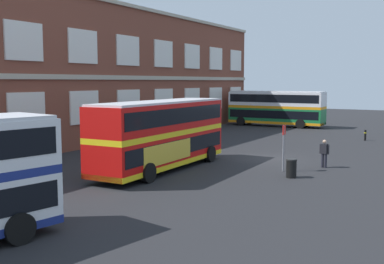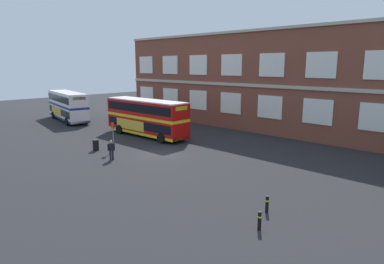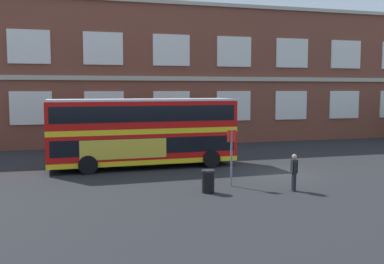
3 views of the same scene
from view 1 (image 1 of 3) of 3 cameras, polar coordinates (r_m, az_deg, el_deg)
The scene contains 8 objects.
ground_plane at distance 32.61m, azimuth 6.21°, elevation -2.97°, with size 120.00×120.00×0.00m, color #232326.
brick_terminal_building at distance 43.24m, azimuth -12.07°, elevation 6.83°, with size 49.24×8.19×11.79m.
double_decker_middle at distance 27.24m, azimuth -3.74°, elevation -0.21°, with size 11.06×3.09×4.07m.
double_decker_far at distance 54.80m, azimuth 10.27°, elevation 2.95°, with size 2.90×11.01×4.07m.
waiting_passenger at distance 29.17m, azimuth 15.92°, elevation -2.42°, with size 0.33×0.64×1.70m.
bus_stand_flag at distance 27.31m, azimuth 11.17°, elevation -1.38°, with size 0.44×0.10×2.70m.
station_litter_bin at distance 25.79m, azimuth 12.09°, elevation -4.36°, with size 0.60×0.60×1.03m.
safety_bollard_east at distance 43.64m, azimuth 20.49°, elevation -0.35°, with size 0.19×0.19×0.95m.
Camera 1 is at (-29.43, -11.05, 5.21)m, focal length 43.48 mm.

